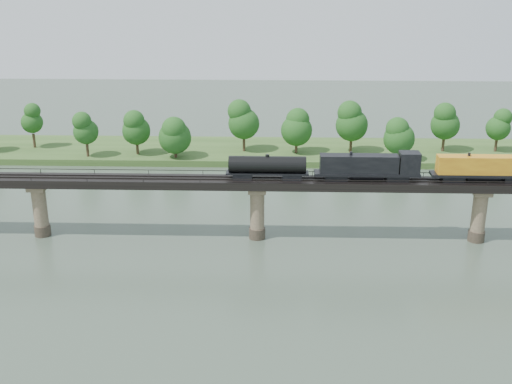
{
  "coord_description": "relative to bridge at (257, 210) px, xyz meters",
  "views": [
    {
      "loc": [
        3.27,
        -78.59,
        47.82
      ],
      "look_at": [
        -0.22,
        30.0,
        9.0
      ],
      "focal_mm": 45.0,
      "sensor_mm": 36.0,
      "label": 1
    }
  ],
  "objects": [
    {
      "name": "ground",
      "position": [
        0.0,
        -30.0,
        -5.46
      ],
      "size": [
        400.0,
        400.0,
        0.0
      ],
      "primitive_type": "plane",
      "color": "#354437",
      "rests_on": "ground"
    },
    {
      "name": "far_bank",
      "position": [
        0.0,
        55.0,
        -4.66
      ],
      "size": [
        300.0,
        24.0,
        1.6
      ],
      "primitive_type": "cube",
      "color": "#325321",
      "rests_on": "ground"
    },
    {
      "name": "bridge",
      "position": [
        0.0,
        0.0,
        0.0
      ],
      "size": [
        236.0,
        30.0,
        11.5
      ],
      "color": "#473A2D",
      "rests_on": "ground"
    },
    {
      "name": "bridge_superstructure",
      "position": [
        0.0,
        0.0,
        6.33
      ],
      "size": [
        220.0,
        4.9,
        0.75
      ],
      "color": "black",
      "rests_on": "bridge"
    },
    {
      "name": "far_treeline",
      "position": [
        -8.21,
        50.52,
        3.37
      ],
      "size": [
        289.06,
        17.54,
        13.6
      ],
      "color": "#382619",
      "rests_on": "far_bank"
    },
    {
      "name": "freight_train",
      "position": [
        33.29,
        -0.0,
        8.52
      ],
      "size": [
        75.39,
        2.94,
        5.19
      ],
      "color": "black",
      "rests_on": "bridge"
    }
  ]
}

